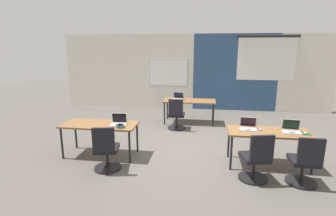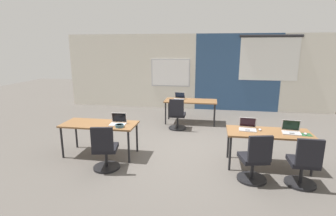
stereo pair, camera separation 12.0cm
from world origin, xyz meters
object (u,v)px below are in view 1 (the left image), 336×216
laptop_far_left (178,98)px  chair_near_right_end (305,165)px  chair_near_left_inner (106,152)px  desk_far_center (189,102)px  mouse_near_right_end (305,133)px  snack_bowl (120,126)px  chair_near_right_inner (256,161)px  laptop_near_left_inner (119,122)px  laptop_near_right_end (291,129)px  laptop_near_right_inner (248,127)px  desk_near_right (269,134)px  mouse_near_right_inner (260,129)px  chair_far_left (176,117)px  desk_near_left (100,126)px

laptop_far_left → chair_near_right_end: 4.44m
chair_near_left_inner → chair_near_right_end: same height
laptop_far_left → desk_far_center: bearing=-4.5°
mouse_near_right_end → chair_near_right_end: bearing=-106.7°
mouse_near_right_end → snack_bowl: bearing=-177.9°
chair_near_right_inner → chair_near_right_end: (0.79, -0.03, 0.00)m
laptop_near_left_inner → laptop_near_right_end: same height
chair_near_left_inner → laptop_near_right_inner: bearing=-175.3°
desk_near_right → laptop_near_right_inner: 0.42m
laptop_near_left_inner → chair_near_left_inner: (-0.03, -0.69, -0.39)m
chair_near_left_inner → desk_near_right: bearing=-178.8°
chair_near_right_inner → chair_near_left_inner: 2.76m
chair_near_right_end → mouse_near_right_end: bearing=-106.3°
mouse_near_right_inner → mouse_near_right_end: mouse_near_right_end is taller
laptop_near_left_inner → laptop_far_left: bearing=67.1°
chair_far_left → chair_near_right_end: bearing=132.0°
laptop_near_right_end → mouse_near_right_end: 0.25m
desk_near_left → mouse_near_right_end: mouse_near_right_end is taller
desk_near_left → laptop_far_left: (1.38, 2.88, 0.11)m
desk_near_left → chair_near_left_inner: chair_near_left_inner is taller
mouse_near_right_inner → chair_near_right_end: bearing=-52.4°
desk_near_left → laptop_far_left: laptop_far_left is taller
desk_far_center → mouse_near_right_end: 3.73m
laptop_near_right_inner → laptop_near_left_inner: (-2.68, -0.09, 0.00)m
chair_near_left_inner → chair_far_left: same height
desk_far_center → laptop_near_left_inner: (-1.33, -2.79, 0.11)m
snack_bowl → chair_near_left_inner: bearing=-105.0°
chair_near_left_inner → chair_far_left: size_ratio=1.00×
desk_near_right → mouse_near_right_end: (0.64, -0.06, 0.08)m
mouse_near_right_inner → chair_near_right_end: chair_near_right_end is taller
chair_near_right_inner → mouse_near_right_end: chair_near_right_inner is taller
laptop_near_right_end → chair_near_right_end: bearing=-81.0°
laptop_near_left_inner → mouse_near_right_end: laptop_near_left_inner is taller
laptop_near_right_end → chair_near_right_end: (0.03, -0.74, -0.39)m
laptop_near_left_inner → mouse_near_right_end: (3.72, -0.07, -0.03)m
chair_near_right_inner → laptop_far_left: bearing=-77.0°
desk_far_center → laptop_near_right_inner: size_ratio=4.49×
laptop_near_right_inner → mouse_near_right_inner: laptop_near_right_inner is taller
desk_far_center → chair_far_left: size_ratio=1.74×
chair_near_right_inner → mouse_near_right_inner: bearing=-117.7°
chair_near_left_inner → snack_bowl: size_ratio=5.18×
chair_near_right_inner → desk_near_right: bearing=-130.4°
desk_far_center → laptop_near_left_inner: bearing=-115.4°
desk_near_left → chair_near_left_inner: size_ratio=1.74×
desk_near_right → chair_far_left: bearing=135.1°
chair_near_right_inner → chair_near_left_inner: size_ratio=1.00×
desk_near_left → laptop_near_right_end: (3.91, 0.02, 0.11)m
chair_far_left → laptop_near_right_inner: bearing=130.3°
laptop_near_right_inner → mouse_near_right_inner: (0.24, -0.03, -0.03)m
chair_near_left_inner → laptop_near_right_end: bearing=-179.9°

